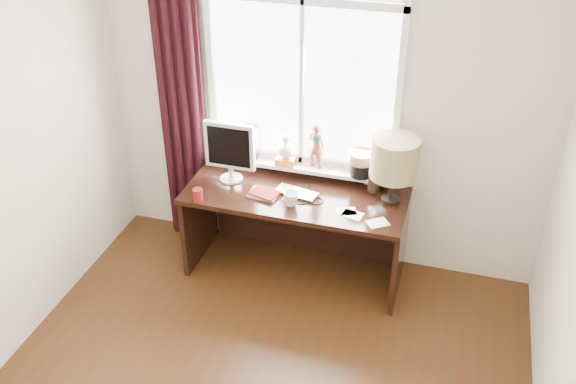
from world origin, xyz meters
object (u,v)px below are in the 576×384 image
(table_lamp, at_px, (395,159))
(red_cup, at_px, (198,195))
(desk, at_px, (299,213))
(mug, at_px, (291,198))
(laptop, at_px, (297,193))
(monitor, at_px, (230,148))

(table_lamp, bearing_deg, red_cup, -164.07)
(desk, relative_size, table_lamp, 3.27)
(red_cup, bearing_deg, table_lamp, 15.93)
(mug, height_order, red_cup, mug)
(laptop, height_order, desk, laptop)
(laptop, height_order, table_lamp, table_lamp)
(laptop, relative_size, table_lamp, 0.63)
(desk, bearing_deg, mug, -88.09)
(desk, height_order, monitor, monitor)
(laptop, bearing_deg, desk, 108.88)
(monitor, bearing_deg, mug, -21.68)
(red_cup, bearing_deg, desk, 30.39)
(mug, distance_m, red_cup, 0.70)
(laptop, bearing_deg, red_cup, -145.05)
(monitor, bearing_deg, laptop, -7.05)
(table_lamp, bearing_deg, mug, -159.96)
(desk, height_order, table_lamp, table_lamp)
(laptop, distance_m, mug, 0.16)
(laptop, height_order, red_cup, red_cup)
(desk, bearing_deg, red_cup, -149.61)
(laptop, relative_size, monitor, 0.67)
(laptop, xyz_separation_m, red_cup, (-0.69, -0.29, 0.04))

